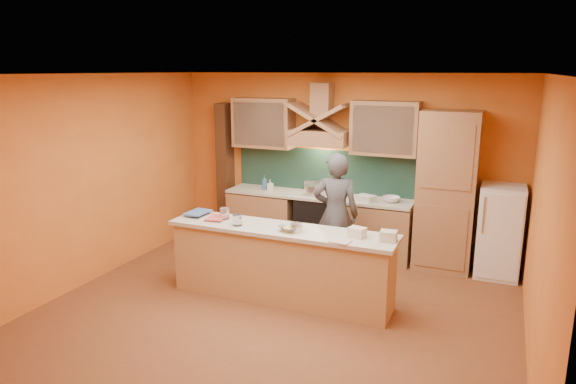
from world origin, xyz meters
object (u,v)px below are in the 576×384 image
at_px(stove, 317,223).
at_px(kitchen_scale, 296,229).
at_px(fridge, 500,231).
at_px(mixing_bowl, 290,228).
at_px(person, 336,214).

distance_m(stove, kitchen_scale, 2.11).
distance_m(fridge, mixing_bowl, 3.08).
bearing_deg(stove, fridge, 0.00).
bearing_deg(person, fridge, -171.07).
bearing_deg(mixing_bowl, kitchen_scale, -15.67).
xyz_separation_m(kitchen_scale, mixing_bowl, (-0.08, 0.02, -0.01)).
distance_m(kitchen_scale, mixing_bowl, 0.09).
relative_size(fridge, person, 0.74).
height_order(stove, fridge, fridge).
xyz_separation_m(stove, fridge, (2.70, 0.00, 0.20)).
xyz_separation_m(stove, person, (0.56, -0.82, 0.42)).
distance_m(stove, mixing_bowl, 2.07).
distance_m(stove, person, 1.08).
relative_size(person, kitchen_scale, 16.50).
bearing_deg(kitchen_scale, mixing_bowl, 167.47).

